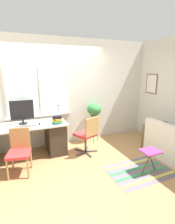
% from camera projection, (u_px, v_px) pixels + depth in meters
% --- Properties ---
extents(ground_plane, '(14.00, 14.00, 0.00)m').
position_uv_depth(ground_plane, '(66.00, 157.00, 3.99)').
color(ground_plane, tan).
extents(wall_back_with_window, '(9.00, 0.12, 2.70)m').
position_uv_depth(wall_back_with_window, '(54.00, 93.00, 4.36)').
color(wall_back_with_window, silver).
rests_on(wall_back_with_window, ground_plane).
extents(wall_right_with_picture, '(0.08, 9.00, 2.70)m').
position_uv_depth(wall_right_with_picture, '(160.00, 92.00, 4.68)').
color(wall_right_with_picture, silver).
rests_on(wall_right_with_picture, ground_plane).
extents(desk, '(1.97, 0.72, 0.76)m').
position_uv_depth(desk, '(22.00, 141.00, 3.87)').
color(desk, beige).
rests_on(desk, ground_plane).
extents(monitor, '(0.49, 0.19, 0.53)m').
position_uv_depth(monitor, '(22.00, 111.00, 3.83)').
color(monitor, black).
rests_on(monitor, desk).
extents(keyboard, '(0.44, 0.13, 0.02)m').
position_uv_depth(keyboard, '(25.00, 126.00, 3.71)').
color(keyboard, slate).
rests_on(keyboard, desk).
extents(mouse, '(0.05, 0.08, 0.04)m').
position_uv_depth(mouse, '(40.00, 124.00, 3.83)').
color(mouse, black).
rests_on(mouse, desk).
extents(desk_lamp, '(0.13, 0.13, 0.41)m').
position_uv_depth(desk_lamp, '(59.00, 108.00, 4.12)').
color(desk_lamp, '#ADADB2').
rests_on(desk_lamp, desk).
extents(book_stack, '(0.22, 0.19, 0.18)m').
position_uv_depth(book_stack, '(57.00, 120.00, 3.89)').
color(book_stack, '#2851B2').
rests_on(book_stack, desk).
extents(desk_chair_wooden, '(0.49, 0.50, 0.85)m').
position_uv_depth(desk_chair_wooden, '(19.00, 150.00, 3.30)').
color(desk_chair_wooden, '#B2844C').
rests_on(desk_chair_wooden, ground_plane).
extents(office_chair_swivel, '(0.56, 0.56, 0.91)m').
position_uv_depth(office_chair_swivel, '(88.00, 134.00, 4.04)').
color(office_chair_swivel, '#47474C').
rests_on(office_chair_swivel, ground_plane).
extents(couch_loveseat, '(0.72, 1.18, 0.82)m').
position_uv_depth(couch_loveseat, '(170.00, 145.00, 3.92)').
color(couch_loveseat, white).
rests_on(couch_loveseat, ground_plane).
extents(plant_stand, '(0.26, 0.26, 0.60)m').
position_uv_depth(plant_stand, '(94.00, 123.00, 4.71)').
color(plant_stand, '#333338').
rests_on(plant_stand, ground_plane).
extents(potted_plant, '(0.37, 0.37, 0.47)m').
position_uv_depth(potted_plant, '(94.00, 110.00, 4.63)').
color(potted_plant, '#9E6B4C').
rests_on(potted_plant, plant_stand).
extents(floor_rug_striped, '(1.25, 0.86, 0.01)m').
position_uv_depth(floor_rug_striped, '(140.00, 171.00, 3.43)').
color(floor_rug_striped, slate).
rests_on(floor_rug_striped, ground_plane).
extents(folding_stool, '(0.35, 0.30, 0.46)m').
position_uv_depth(folding_stool, '(150.00, 153.00, 3.30)').
color(folding_stool, '#93337A').
rests_on(folding_stool, ground_plane).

